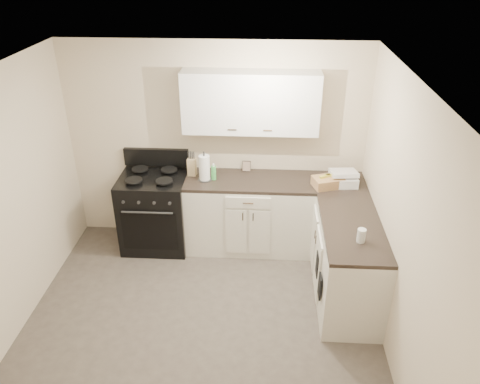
# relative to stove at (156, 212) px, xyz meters

# --- Properties ---
(floor) EXTENTS (3.60, 3.60, 0.00)m
(floor) POSITION_rel_stove_xyz_m (0.74, -1.48, -0.46)
(floor) COLOR #473F38
(floor) RESTS_ON ground
(ceiling) EXTENTS (3.60, 3.60, 0.00)m
(ceiling) POSITION_rel_stove_xyz_m (0.74, -1.48, 2.04)
(ceiling) COLOR white
(ceiling) RESTS_ON wall_back
(wall_back) EXTENTS (3.60, 0.00, 3.60)m
(wall_back) POSITION_rel_stove_xyz_m (0.74, 0.32, 0.79)
(wall_back) COLOR beige
(wall_back) RESTS_ON ground
(wall_right) EXTENTS (0.00, 3.60, 3.60)m
(wall_right) POSITION_rel_stove_xyz_m (2.54, -1.48, 0.79)
(wall_right) COLOR beige
(wall_right) RESTS_ON ground
(base_cabinets_back) EXTENTS (1.55, 0.60, 0.90)m
(base_cabinets_back) POSITION_rel_stove_xyz_m (1.17, 0.02, -0.01)
(base_cabinets_back) COLOR silver
(base_cabinets_back) RESTS_ON floor
(base_cabinets_right) EXTENTS (0.60, 1.90, 0.90)m
(base_cabinets_right) POSITION_rel_stove_xyz_m (2.24, -0.63, -0.01)
(base_cabinets_right) COLOR silver
(base_cabinets_right) RESTS_ON floor
(countertop_back) EXTENTS (1.55, 0.60, 0.04)m
(countertop_back) POSITION_rel_stove_xyz_m (1.17, 0.02, 0.46)
(countertop_back) COLOR black
(countertop_back) RESTS_ON base_cabinets_back
(countertop_right) EXTENTS (0.60, 1.90, 0.04)m
(countertop_right) POSITION_rel_stove_xyz_m (2.24, -0.63, 0.46)
(countertop_right) COLOR black
(countertop_right) RESTS_ON base_cabinets_right
(upper_cabinets) EXTENTS (1.55, 0.30, 0.70)m
(upper_cabinets) POSITION_rel_stove_xyz_m (1.17, 0.18, 1.38)
(upper_cabinets) COLOR silver
(upper_cabinets) RESTS_ON wall_back
(stove) EXTENTS (0.80, 0.69, 0.97)m
(stove) POSITION_rel_stove_xyz_m (0.00, 0.00, 0.00)
(stove) COLOR black
(stove) RESTS_ON floor
(knife_block) EXTENTS (0.11, 0.10, 0.22)m
(knife_block) POSITION_rel_stove_xyz_m (0.47, 0.11, 0.59)
(knife_block) COLOR tan
(knife_block) RESTS_ON countertop_back
(paper_towel) EXTENTS (0.14, 0.14, 0.31)m
(paper_towel) POSITION_rel_stove_xyz_m (0.64, -0.00, 0.63)
(paper_towel) COLOR white
(paper_towel) RESTS_ON countertop_back
(soap_bottle) EXTENTS (0.06, 0.06, 0.17)m
(soap_bottle) POSITION_rel_stove_xyz_m (0.74, 0.01, 0.57)
(soap_bottle) COLOR green
(soap_bottle) RESTS_ON countertop_back
(picture_frame) EXTENTS (0.10, 0.04, 0.13)m
(picture_frame) POSITION_rel_stove_xyz_m (1.12, 0.26, 0.54)
(picture_frame) COLOR black
(picture_frame) RESTS_ON countertop_back
(wicker_basket) EXTENTS (0.39, 0.32, 0.11)m
(wicker_basket) POSITION_rel_stove_xyz_m (2.08, -0.09, 0.54)
(wicker_basket) COLOR #AC7E51
(wicker_basket) RESTS_ON countertop_right
(countertop_grill) EXTENTS (0.32, 0.31, 0.11)m
(countertop_grill) POSITION_rel_stove_xyz_m (2.26, -0.02, 0.54)
(countertop_grill) COLOR white
(countertop_grill) RESTS_ON countertop_right
(glass_jar) EXTENTS (0.09, 0.09, 0.14)m
(glass_jar) POSITION_rel_stove_xyz_m (2.27, -1.20, 0.55)
(glass_jar) COLOR silver
(glass_jar) RESTS_ON countertop_right
(oven_mitt_near) EXTENTS (0.02, 0.14, 0.25)m
(oven_mitt_near) POSITION_rel_stove_xyz_m (1.92, -1.30, 0.00)
(oven_mitt_near) COLOR black
(oven_mitt_near) RESTS_ON base_cabinets_right
(oven_mitt_far) EXTENTS (0.02, 0.15, 0.26)m
(oven_mitt_far) POSITION_rel_stove_xyz_m (1.92, -1.01, 0.05)
(oven_mitt_far) COLOR black
(oven_mitt_far) RESTS_ON base_cabinets_right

